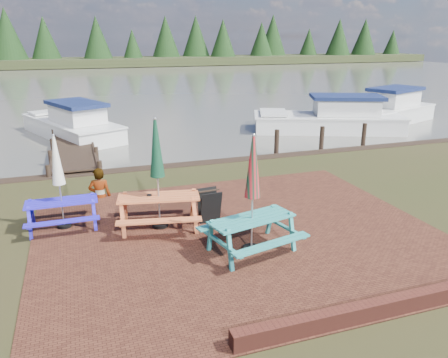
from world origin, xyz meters
TOP-DOWN VIEW (x-y plane):
  - ground at (0.00, 0.00)m, footprint 120.00×120.00m
  - paving at (0.00, 1.00)m, footprint 9.00×7.50m
  - brick_wall at (2.15, -2.42)m, footprint 6.21×1.79m
  - water at (0.00, 37.00)m, footprint 120.00×60.00m
  - far_treeline at (0.00, 66.00)m, footprint 120.00×10.00m
  - picnic_table_teal at (-0.05, 0.17)m, footprint 2.12×1.97m
  - picnic_table_red at (-1.65, 1.99)m, footprint 2.16×1.99m
  - picnic_table_blue at (-3.80, 2.71)m, footprint 1.62×1.44m
  - chalkboard at (-0.44, 1.90)m, footprint 0.52×0.51m
  - jetty at (-3.50, 11.28)m, footprint 1.76×9.08m
  - boat_jetty at (-3.47, 13.75)m, footprint 4.65×6.89m
  - boat_near at (8.68, 11.11)m, footprint 7.65×5.04m
  - boat_far at (12.79, 12.08)m, footprint 6.96×4.51m
  - person at (-2.86, 4.54)m, footprint 0.67×0.50m

SIDE VIEW (x-z plane):
  - ground at x=0.00m, z-range 0.00..0.00m
  - water at x=0.00m, z-range -0.01..0.01m
  - paving at x=0.00m, z-range 0.00..0.02m
  - jetty at x=-3.50m, z-range -0.39..0.61m
  - brick_wall at x=2.15m, z-range 0.00..0.30m
  - boat_jetty at x=-3.47m, z-range -0.58..1.32m
  - boat_near at x=8.68m, z-range -0.59..1.37m
  - boat_far at x=12.79m, z-range -0.61..1.44m
  - chalkboard at x=-0.44m, z-range 0.01..0.84m
  - picnic_table_blue at x=-3.80m, z-range -0.33..1.90m
  - person at x=-2.86m, z-range 0.00..1.70m
  - picnic_table_teal at x=-0.05m, z-range -0.37..2.13m
  - picnic_table_red at x=-1.65m, z-range -0.39..2.21m
  - far_treeline at x=0.00m, z-range -0.77..7.33m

